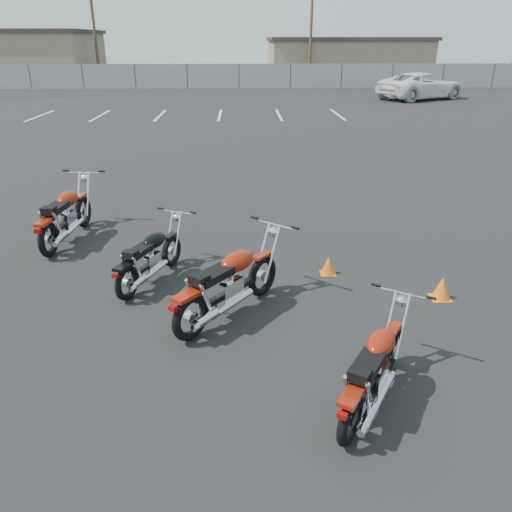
{
  "coord_description": "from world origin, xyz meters",
  "views": [
    {
      "loc": [
        -0.02,
        -5.99,
        3.52
      ],
      "look_at": [
        0.2,
        0.6,
        0.65
      ],
      "focal_mm": 35.0,
      "sensor_mm": 36.0,
      "label": 1
    }
  ],
  "objects_px": {
    "motorcycle_front_red": "(66,215)",
    "motorcycle_rear_red": "(374,369)",
    "white_van": "(422,78)",
    "motorcycle_second_black": "(150,257)",
    "motorcycle_third_red": "(229,284)"
  },
  "relations": [
    {
      "from": "motorcycle_front_red",
      "to": "motorcycle_rear_red",
      "type": "bearing_deg",
      "value": -46.0
    },
    {
      "from": "motorcycle_rear_red",
      "to": "white_van",
      "type": "distance_m",
      "value": 30.49
    },
    {
      "from": "motorcycle_second_black",
      "to": "motorcycle_rear_red",
      "type": "height_order",
      "value": "motorcycle_rear_red"
    },
    {
      "from": "motorcycle_rear_red",
      "to": "white_van",
      "type": "xyz_separation_m",
      "value": [
        10.22,
        28.72,
        0.85
      ]
    },
    {
      "from": "motorcycle_third_red",
      "to": "white_van",
      "type": "xyz_separation_m",
      "value": [
        11.73,
        26.86,
        0.78
      ]
    },
    {
      "from": "motorcycle_second_black",
      "to": "white_van",
      "type": "distance_m",
      "value": 28.85
    },
    {
      "from": "motorcycle_third_red",
      "to": "motorcycle_rear_red",
      "type": "height_order",
      "value": "motorcycle_third_red"
    },
    {
      "from": "motorcycle_second_black",
      "to": "white_van",
      "type": "height_order",
      "value": "white_van"
    },
    {
      "from": "motorcycle_front_red",
      "to": "white_van",
      "type": "relative_size",
      "value": 0.33
    },
    {
      "from": "motorcycle_second_black",
      "to": "white_van",
      "type": "relative_size",
      "value": 0.27
    },
    {
      "from": "motorcycle_rear_red",
      "to": "motorcycle_second_black",
      "type": "bearing_deg",
      "value": 132.94
    },
    {
      "from": "motorcycle_third_red",
      "to": "motorcycle_front_red",
      "type": "bearing_deg",
      "value": 136.75
    },
    {
      "from": "motorcycle_front_red",
      "to": "white_van",
      "type": "height_order",
      "value": "white_van"
    },
    {
      "from": "motorcycle_third_red",
      "to": "white_van",
      "type": "distance_m",
      "value": 29.32
    },
    {
      "from": "motorcycle_second_black",
      "to": "motorcycle_rear_red",
      "type": "xyz_separation_m",
      "value": [
        2.76,
        -2.97,
        0.0
      ]
    }
  ]
}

